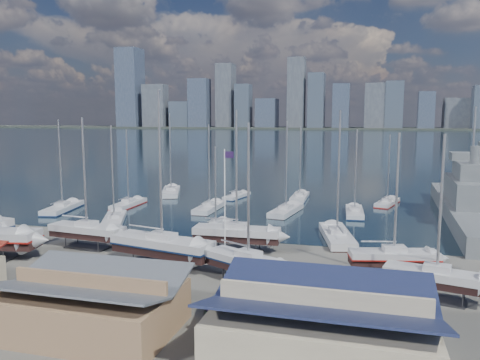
% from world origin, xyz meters
% --- Properties ---
extents(ground, '(1400.00, 1400.00, 0.00)m').
position_xyz_m(ground, '(0.00, -10.00, 0.00)').
color(ground, '#605E59').
rests_on(ground, ground).
extents(water, '(1400.00, 600.00, 0.40)m').
position_xyz_m(water, '(0.00, 300.00, -0.15)').
color(water, '#1B323F').
rests_on(water, ground).
extents(far_shore, '(1400.00, 80.00, 2.20)m').
position_xyz_m(far_shore, '(0.00, 560.00, 1.10)').
color(far_shore, '#2D332D').
rests_on(far_shore, ground).
extents(skyline, '(639.14, 43.80, 107.69)m').
position_xyz_m(skyline, '(-7.83, 553.76, 39.09)').
color(skyline, '#475166').
rests_on(skyline, far_shore).
extents(shed_grey, '(12.60, 8.40, 4.17)m').
position_xyz_m(shed_grey, '(0.00, -26.00, 2.15)').
color(shed_grey, '#8C6B4C').
rests_on(shed_grey, ground).
extents(shed_blue, '(13.65, 9.45, 4.71)m').
position_xyz_m(shed_blue, '(16.00, -26.00, 2.42)').
color(shed_blue, '#BFB293').
rests_on(shed_blue, ground).
extents(sailboat_cradle_2, '(9.24, 3.40, 14.84)m').
position_xyz_m(sailboat_cradle_2, '(-12.24, -7.67, 2.02)').
color(sailboat_cradle_2, '#2D2D33').
rests_on(sailboat_cradle_2, ground).
extents(sailboat_cradle_3, '(11.27, 5.16, 17.46)m').
position_xyz_m(sailboat_cradle_3, '(-1.14, -11.55, 2.15)').
color(sailboat_cradle_3, '#2D2D33').
rests_on(sailboat_cradle_3, ground).
extents(sailboat_cradle_4, '(9.68, 3.09, 15.66)m').
position_xyz_m(sailboat_cradle_4, '(4.64, -4.52, 2.06)').
color(sailboat_cradle_4, '#2D2D33').
rests_on(sailboat_cradle_4, ground).
extents(sailboat_cradle_5, '(9.01, 6.16, 14.41)m').
position_xyz_m(sailboat_cradle_5, '(8.46, -14.27, 1.99)').
color(sailboat_cradle_5, '#2D2D33').
rests_on(sailboat_cradle_5, ground).
extents(sailboat_cradle_6, '(8.53, 4.10, 13.49)m').
position_xyz_m(sailboat_cradle_6, '(21.09, -8.82, 1.94)').
color(sailboat_cradle_6, '#2D2D33').
rests_on(sailboat_cradle_6, ground).
extents(sailboat_cradle_7, '(8.51, 4.24, 13.57)m').
position_xyz_m(sailboat_cradle_7, '(24.15, -13.81, 1.95)').
color(sailboat_cradle_7, '#2D2D33').
rests_on(sailboat_cradle_7, ground).
extents(sailboat_moored_0, '(4.61, 10.51, 15.20)m').
position_xyz_m(sailboat_moored_0, '(-28.34, 10.04, 0.31)').
color(sailboat_moored_0, black).
rests_on(sailboat_moored_0, water).
extents(sailboat_moored_1, '(2.65, 9.05, 13.48)m').
position_xyz_m(sailboat_moored_1, '(-20.00, 16.19, 0.31)').
color(sailboat_moored_1, black).
rests_on(sailboat_moored_1, water).
extents(sailboat_moored_2, '(6.62, 11.25, 16.41)m').
position_xyz_m(sailboat_moored_2, '(-18.09, 29.48, 0.32)').
color(sailboat_moored_2, black).
rests_on(sailboat_moored_2, water).
extents(sailboat_moored_3, '(6.43, 9.91, 14.42)m').
position_xyz_m(sailboat_moored_3, '(-15.96, 4.60, 0.31)').
color(sailboat_moored_3, black).
rests_on(sailboat_moored_3, water).
extents(sailboat_moored_4, '(2.69, 9.55, 14.40)m').
position_xyz_m(sailboat_moored_4, '(-5.84, 16.68, 0.32)').
color(sailboat_moored_4, black).
rests_on(sailboat_moored_4, water).
extents(sailboat_moored_5, '(3.59, 8.06, 11.65)m').
position_xyz_m(sailboat_moored_5, '(-4.69, 28.95, 0.31)').
color(sailboat_moored_5, black).
rests_on(sailboat_moored_5, water).
extents(sailboat_moored_6, '(2.58, 7.87, 11.61)m').
position_xyz_m(sailboat_moored_6, '(-0.87, 4.79, 0.31)').
color(sailboat_moored_6, black).
rests_on(sailboat_moored_6, water).
extents(sailboat_moored_7, '(4.22, 10.25, 15.02)m').
position_xyz_m(sailboat_moored_7, '(6.49, 17.32, 0.32)').
color(sailboat_moored_7, black).
rests_on(sailboat_moored_7, water).
extents(sailboat_moored_8, '(2.77, 9.32, 13.87)m').
position_xyz_m(sailboat_moored_8, '(6.79, 30.46, 0.31)').
color(sailboat_moored_8, black).
rests_on(sailboat_moored_8, water).
extents(sailboat_moored_9, '(5.37, 11.28, 16.42)m').
position_xyz_m(sailboat_moored_9, '(15.14, 3.31, 0.32)').
color(sailboat_moored_9, black).
rests_on(sailboat_moored_9, water).
extents(sailboat_moored_10, '(3.10, 9.30, 13.70)m').
position_xyz_m(sailboat_moored_10, '(16.79, 19.05, 0.31)').
color(sailboat_moored_10, black).
rests_on(sailboat_moored_10, water).
extents(sailboat_moored_11, '(4.63, 8.72, 12.55)m').
position_xyz_m(sailboat_moored_11, '(21.97, 29.04, 0.31)').
color(sailboat_moored_11, black).
rests_on(sailboat_moored_11, water).
extents(naval_ship_east, '(8.71, 43.76, 17.92)m').
position_xyz_m(naval_ship_east, '(33.11, 20.66, 1.66)').
color(naval_ship_east, '#5A5F64').
rests_on(naval_ship_east, water).
extents(car_b, '(4.70, 2.59, 1.47)m').
position_xyz_m(car_b, '(-4.64, -19.79, 0.73)').
color(car_b, gray).
rests_on(car_b, ground).
extents(car_c, '(3.66, 5.29, 1.34)m').
position_xyz_m(car_c, '(1.12, -20.38, 0.67)').
color(car_c, gray).
rests_on(car_c, ground).
extents(car_d, '(3.17, 5.24, 1.42)m').
position_xyz_m(car_d, '(8.18, -19.52, 0.71)').
color(car_d, gray).
rests_on(car_d, ground).
extents(flagpole, '(1.03, 0.12, 11.59)m').
position_xyz_m(flagpole, '(4.12, -7.02, 6.65)').
color(flagpole, white).
rests_on(flagpole, ground).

